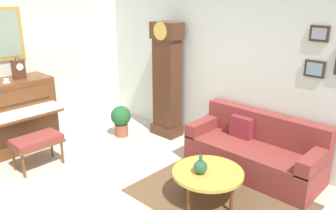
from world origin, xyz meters
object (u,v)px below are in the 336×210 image
Objects in this scene: piano at (8,117)px; green_jug at (200,167)px; grandfather_clock at (167,83)px; piano_bench at (37,142)px; potted_plant at (121,119)px; mantel_clock at (18,68)px; couch at (255,151)px; teacup at (6,81)px; coffee_table at (208,173)px.

piano reaches higher than green_jug.
grandfather_clock is 8.46× the size of green_jug.
piano_bench is at bearing -158.17° from green_jug.
mantel_clock is at bearing -120.52° from potted_plant.
grandfather_clock is at bearing 76.54° from piano_bench.
piano_bench is 3.18m from couch.
mantel_clock is 3.33m from green_jug.
piano_bench is at bearing -103.46° from grandfather_clock.
teacup reaches higher than couch.
piano_bench is 1.84× the size of mantel_clock.
piano is at bearing -116.13° from potted_plant.
coffee_table is at bearing -13.34° from potted_plant.
green_jug is at bearing -109.79° from coffee_table.
piano_bench is 1.25× the size of potted_plant.
coffee_table is 7.59× the size of teacup.
green_jug is at bearing 21.83° from piano_bench.
piano_bench is 1.60m from potted_plant.
grandfather_clock is 5.34× the size of mantel_clock.
grandfather_clock is at bearing 176.46° from couch.
coffee_table is at bearing 14.19° from mantel_clock.
grandfather_clock reaches higher than piano_bench.
couch is 2.47m from potted_plant.
grandfather_clock is (1.36, 2.26, 0.37)m from piano.
couch is 2.16× the size of coffee_table.
green_jug is 2.44m from potted_plant.
coffee_table is (-0.04, -1.07, 0.06)m from couch.
couch is 3.88m from teacup.
piano is at bearing -146.30° from couch.
piano_bench is at bearing -156.34° from coffee_table.
piano_bench is 6.03× the size of teacup.
mantel_clock is at bearing -149.85° from couch.
potted_plant is at bearing 164.09° from green_jug.
mantel_clock is (-3.22, -1.87, 1.03)m from couch.
mantel_clock reaches higher than teacup.
mantel_clock is 1.89m from potted_plant.
grandfather_clock reaches higher than couch.
piano_bench is 2.34m from grandfather_clock.
grandfather_clock reaches higher than piano.
piano_bench is at bearing 2.08° from teacup.
piano_bench is at bearing 3.58° from piano.
couch is at bearing -3.54° from grandfather_clock.
mantel_clock reaches higher than couch.
teacup reaches higher than green_jug.
teacup is (-1.26, -2.24, 0.23)m from grandfather_clock.
potted_plant reaches higher than piano_bench.
piano reaches higher than potted_plant.
coffee_table is (3.18, 1.08, -0.22)m from piano.
piano is 0.76× the size of couch.
teacup is at bearing -161.06° from coffee_table.
piano is 3.30m from green_jug.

